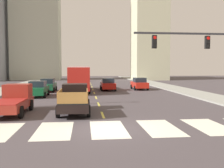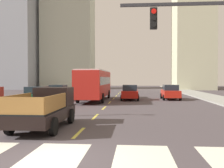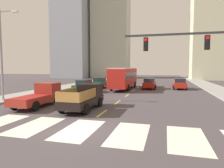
# 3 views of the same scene
# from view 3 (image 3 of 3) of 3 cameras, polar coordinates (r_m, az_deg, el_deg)

# --- Properties ---
(ground_plane) EXTENTS (160.00, 160.00, 0.00)m
(ground_plane) POSITION_cam_3_polar(r_m,az_deg,el_deg) (11.38, -9.24, -12.68)
(ground_plane) COLOR #484044
(sidewalk_left) EXTENTS (3.76, 110.00, 0.15)m
(sidewalk_left) POSITION_cam_3_polar(r_m,az_deg,el_deg) (32.62, -15.62, -1.30)
(sidewalk_left) COLOR #989990
(sidewalk_left) RESTS_ON ground
(crosswalk_stripe_2) EXTENTS (1.83, 3.91, 0.01)m
(crosswalk_stripe_2) POSITION_cam_3_polar(r_m,az_deg,el_deg) (12.73, -20.90, -11.02)
(crosswalk_stripe_2) COLOR silver
(crosswalk_stripe_2) RESTS_ON ground
(crosswalk_stripe_3) EXTENTS (1.83, 3.91, 0.01)m
(crosswalk_stripe_3) POSITION_cam_3_polar(r_m,az_deg,el_deg) (11.38, -9.24, -12.66)
(crosswalk_stripe_3) COLOR silver
(crosswalk_stripe_3) RESTS_ON ground
(crosswalk_stripe_4) EXTENTS (1.83, 3.91, 0.01)m
(crosswalk_stripe_4) POSITION_cam_3_polar(r_m,az_deg,el_deg) (10.60, 4.99, -13.94)
(crosswalk_stripe_4) COLOR silver
(crosswalk_stripe_4) RESTS_ON ground
(crosswalk_stripe_5) EXTENTS (1.83, 3.91, 0.01)m
(crosswalk_stripe_5) POSITION_cam_3_polar(r_m,az_deg,el_deg) (10.51, 20.54, -14.40)
(crosswalk_stripe_5) COLOR silver
(crosswalk_stripe_5) RESTS_ON ground
(lane_dash_0) EXTENTS (0.16, 2.40, 0.01)m
(lane_dash_0) POSITION_cam_3_polar(r_m,az_deg,el_deg) (14.99, -2.88, -8.35)
(lane_dash_0) COLOR gold
(lane_dash_0) RESTS_ON ground
(lane_dash_1) EXTENTS (0.16, 2.40, 0.01)m
(lane_dash_1) POSITION_cam_3_polar(r_m,az_deg,el_deg) (19.71, 1.61, -5.18)
(lane_dash_1) COLOR gold
(lane_dash_1) RESTS_ON ground
(lane_dash_2) EXTENTS (0.16, 2.40, 0.01)m
(lane_dash_2) POSITION_cam_3_polar(r_m,az_deg,el_deg) (24.55, 4.32, -3.23)
(lane_dash_2) COLOR gold
(lane_dash_2) RESTS_ON ground
(lane_dash_3) EXTENTS (0.16, 2.40, 0.01)m
(lane_dash_3) POSITION_cam_3_polar(r_m,az_deg,el_deg) (29.43, 6.13, -1.92)
(lane_dash_3) COLOR gold
(lane_dash_3) RESTS_ON ground
(lane_dash_4) EXTENTS (0.16, 2.40, 0.01)m
(lane_dash_4) POSITION_cam_3_polar(r_m,az_deg,el_deg) (34.36, 7.43, -0.99)
(lane_dash_4) COLOR gold
(lane_dash_4) RESTS_ON ground
(lane_dash_5) EXTENTS (0.16, 2.40, 0.01)m
(lane_dash_5) POSITION_cam_3_polar(r_m,az_deg,el_deg) (39.30, 8.39, -0.28)
(lane_dash_5) COLOR gold
(lane_dash_5) RESTS_ON ground
(lane_dash_6) EXTENTS (0.16, 2.40, 0.01)m
(lane_dash_6) POSITION_cam_3_polar(r_m,az_deg,el_deg) (44.25, 9.14, 0.26)
(lane_dash_6) COLOR gold
(lane_dash_6) RESTS_ON ground
(lane_dash_7) EXTENTS (0.16, 2.40, 0.01)m
(lane_dash_7) POSITION_cam_3_polar(r_m,az_deg,el_deg) (49.21, 9.74, 0.70)
(lane_dash_7) COLOR gold
(lane_dash_7) RESTS_ON ground
(pickup_stakebed) EXTENTS (2.18, 5.20, 1.96)m
(pickup_stakebed) POSITION_cam_3_polar(r_m,az_deg,el_deg) (16.69, -7.85, -3.79)
(pickup_stakebed) COLOR black
(pickup_stakebed) RESTS_ON ground
(pickup_dark) EXTENTS (2.18, 5.20, 1.96)m
(pickup_dark) POSITION_cam_3_polar(r_m,az_deg,el_deg) (18.85, -19.72, -3.09)
(pickup_dark) COLOR maroon
(pickup_dark) RESTS_ON ground
(city_bus) EXTENTS (2.72, 10.80, 3.32)m
(city_bus) POSITION_cam_3_polar(r_m,az_deg,el_deg) (31.61, 3.42, 2.10)
(city_bus) COLOR red
(city_bus) RESTS_ON ground
(sedan_far) EXTENTS (2.02, 4.40, 1.72)m
(sedan_far) POSITION_cam_3_polar(r_m,az_deg,el_deg) (32.43, 10.58, 0.16)
(sedan_far) COLOR #B51810
(sedan_far) RESTS_ON ground
(sedan_near_left) EXTENTS (2.02, 4.40, 1.72)m
(sedan_near_left) POSITION_cam_3_polar(r_m,az_deg,el_deg) (33.17, -3.49, 0.33)
(sedan_near_left) COLOR #195535
(sedan_near_left) RESTS_ON ground
(sedan_mid) EXTENTS (2.02, 4.40, 1.72)m
(sedan_mid) POSITION_cam_3_polar(r_m,az_deg,el_deg) (27.74, -7.86, -0.57)
(sedan_mid) COLOR #135930
(sedan_mid) RESTS_ON ground
(sedan_near_right) EXTENTS (2.02, 4.40, 1.72)m
(sedan_near_right) POSITION_cam_3_polar(r_m,az_deg,el_deg) (33.33, 18.71, 0.11)
(sedan_near_right) COLOR red
(sedan_near_right) RESTS_ON ground
(streetlight_left) EXTENTS (2.20, 0.28, 9.00)m
(streetlight_left) POSITION_cam_3_polar(r_m,az_deg,el_deg) (22.73, -28.72, 8.12)
(streetlight_left) COLOR gray
(streetlight_left) RESTS_ON ground
(tower_tall_centre) EXTENTS (11.13, 7.78, 40.93)m
(tower_tall_centre) POSITION_cam_3_polar(r_m,az_deg,el_deg) (69.65, -11.71, 18.80)
(tower_tall_centre) COLOR #9096A1
(tower_tall_centre) RESTS_ON ground
(block_mid_left) EXTENTS (8.11, 8.64, 32.62)m
(block_mid_left) POSITION_cam_3_polar(r_m,az_deg,el_deg) (63.87, 25.48, 15.93)
(block_mid_left) COLOR beige
(block_mid_left) RESTS_ON ground
(block_mid_right) EXTENTS (11.82, 7.31, 31.68)m
(block_mid_right) POSITION_cam_3_polar(r_m,az_deg,el_deg) (68.43, -0.33, 15.19)
(block_mid_right) COLOR #ABB2A1
(block_mid_right) RESTS_ON ground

